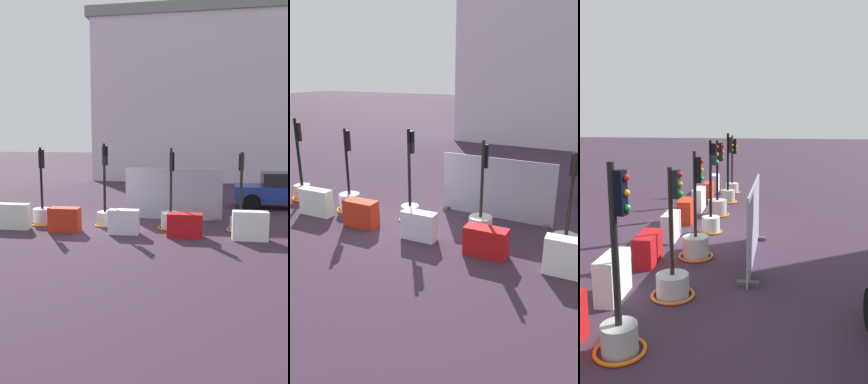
% 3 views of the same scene
% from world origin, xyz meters
% --- Properties ---
extents(ground_plane, '(120.00, 120.00, 0.00)m').
position_xyz_m(ground_plane, '(0.00, 0.00, 0.00)').
color(ground_plane, '#382636').
extents(traffic_light_1, '(0.82, 0.82, 3.00)m').
position_xyz_m(traffic_light_1, '(-4.62, 0.18, 0.49)').
color(traffic_light_1, '#B5B2A4').
rests_on(traffic_light_1, ground_plane).
extents(traffic_light_2, '(0.92, 0.92, 2.82)m').
position_xyz_m(traffic_light_2, '(-2.29, 0.10, 0.42)').
color(traffic_light_2, '#B1A5B0').
rests_on(traffic_light_2, ground_plane).
extents(traffic_light_3, '(0.74, 0.74, 2.96)m').
position_xyz_m(traffic_light_3, '(0.04, 0.27, 0.56)').
color(traffic_light_3, silver).
rests_on(traffic_light_3, ground_plane).
extents(traffic_light_4, '(0.93, 0.93, 2.81)m').
position_xyz_m(traffic_light_4, '(2.42, 0.29, 0.42)').
color(traffic_light_4, beige).
rests_on(traffic_light_4, ground_plane).
extents(traffic_light_5, '(0.92, 0.92, 2.69)m').
position_xyz_m(traffic_light_5, '(4.80, 0.32, 0.40)').
color(traffic_light_5, silver).
rests_on(traffic_light_5, ground_plane).
extents(construction_barrier_2, '(1.17, 0.42, 0.89)m').
position_xyz_m(construction_barrier_2, '(-2.98, -0.76, 0.45)').
color(construction_barrier_2, white).
rests_on(construction_barrier_2, ground_plane).
extents(construction_barrier_3, '(1.06, 0.52, 0.82)m').
position_xyz_m(construction_barrier_3, '(-1.07, -0.81, 0.41)').
color(construction_barrier_3, red).
rests_on(construction_barrier_3, ground_plane).
extents(construction_barrier_4, '(1.02, 0.42, 0.82)m').
position_xyz_m(construction_barrier_4, '(0.99, -0.79, 0.41)').
color(construction_barrier_4, silver).
rests_on(construction_barrier_4, ground_plane).
extents(construction_barrier_5, '(1.14, 0.51, 0.77)m').
position_xyz_m(construction_barrier_5, '(3.00, -0.82, 0.38)').
color(construction_barrier_5, red).
rests_on(construction_barrier_5, ground_plane).
extents(construction_barrier_6, '(1.10, 0.44, 0.92)m').
position_xyz_m(construction_barrier_6, '(5.03, -0.86, 0.46)').
color(construction_barrier_6, white).
rests_on(construction_barrier_6, ground_plane).
extents(site_fence_panel, '(3.75, 0.50, 1.99)m').
position_xyz_m(site_fence_panel, '(2.34, 1.80, 0.95)').
color(site_fence_panel, '#9595AB').
rests_on(site_fence_panel, ground_plane).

